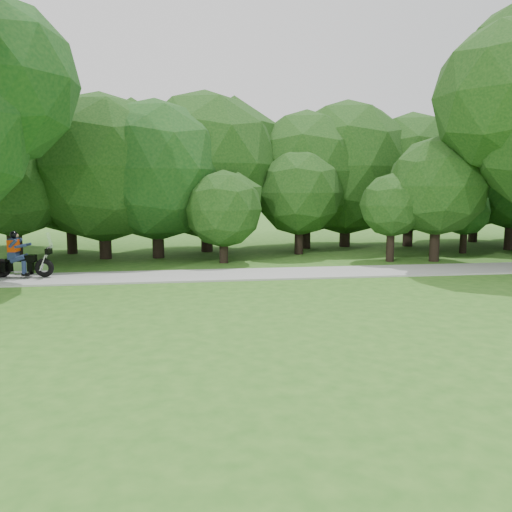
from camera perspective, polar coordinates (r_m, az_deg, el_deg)
name	(u,v)px	position (r m, az deg, el deg)	size (l,w,h in m)	color
ground	(347,345)	(10.08, 10.35, -9.98)	(100.00, 100.00, 0.00)	#2C621C
walkway	(275,274)	(17.63, 2.15, -2.02)	(60.00, 2.20, 0.06)	gray
tree_line	(270,174)	(24.07, 1.64, 9.34)	(39.92, 11.99, 7.48)	black
touring_motorcycle	(19,261)	(18.44, -25.49, -0.48)	(2.05, 0.73, 1.56)	black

